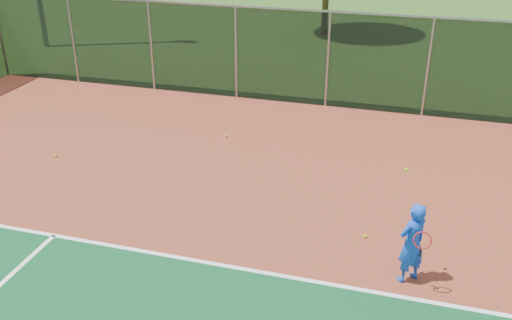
# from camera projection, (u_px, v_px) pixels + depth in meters

# --- Properties ---
(fence_back) EXTENTS (30.00, 0.06, 3.03)m
(fence_back) POSITION_uv_depth(u_px,v_px,m) (428.00, 67.00, 16.92)
(fence_back) COLOR black
(fence_back) RESTS_ON court_apron
(tennis_player) EXTENTS (0.67, 0.75, 2.17)m
(tennis_player) POSITION_uv_depth(u_px,v_px,m) (412.00, 243.00, 9.96)
(tennis_player) COLOR blue
(tennis_player) RESTS_ON court_apron
(practice_ball_1) EXTENTS (0.07, 0.07, 0.07)m
(practice_ball_1) POSITION_uv_depth(u_px,v_px,m) (56.00, 156.00, 14.89)
(practice_ball_1) COLOR #A9CC17
(practice_ball_1) RESTS_ON court_apron
(practice_ball_2) EXTENTS (0.07, 0.07, 0.07)m
(practice_ball_2) POSITION_uv_depth(u_px,v_px,m) (226.00, 136.00, 16.09)
(practice_ball_2) COLOR #A9CC17
(practice_ball_2) RESTS_ON court_apron
(practice_ball_4) EXTENTS (0.07, 0.07, 0.07)m
(practice_ball_4) POSITION_uv_depth(u_px,v_px,m) (365.00, 236.00, 11.50)
(practice_ball_4) COLOR #A9CC17
(practice_ball_4) RESTS_ON court_apron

